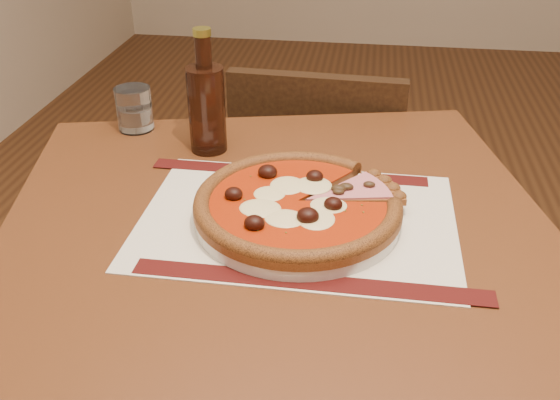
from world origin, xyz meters
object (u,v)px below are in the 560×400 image
object	(u,v)px
plate	(297,214)
bottle	(207,105)
table	(278,280)
water_glass	(134,109)
pizza	(297,203)
chair_far	(318,197)

from	to	relation	value
plate	bottle	world-z (taller)	bottle
table	plate	xyz separation A→B (m)	(0.03, 0.01, 0.11)
table	water_glass	distance (m)	0.46
plate	pizza	bearing A→B (deg)	-146.89
plate	bottle	xyz separation A→B (m)	(-0.19, 0.21, 0.07)
chair_far	pizza	xyz separation A→B (m)	(0.01, -0.57, 0.32)
pizza	bottle	distance (m)	0.29
table	chair_far	size ratio (longest dim) A/B	1.19
table	pizza	xyz separation A→B (m)	(0.03, 0.01, 0.13)
bottle	water_glass	bearing A→B (deg)	157.34
pizza	water_glass	distance (m)	0.44
table	plate	world-z (taller)	plate
chair_far	plate	xyz separation A→B (m)	(0.01, -0.57, 0.30)
plate	pizza	world-z (taller)	pizza
table	bottle	distance (m)	0.34
table	chair_far	bearing A→B (deg)	88.72
table	pizza	distance (m)	0.14
table	pizza	world-z (taller)	pizza
plate	chair_far	bearing A→B (deg)	91.37
bottle	pizza	bearing A→B (deg)	-49.13
chair_far	bottle	world-z (taller)	bottle
pizza	table	bearing A→B (deg)	-150.71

